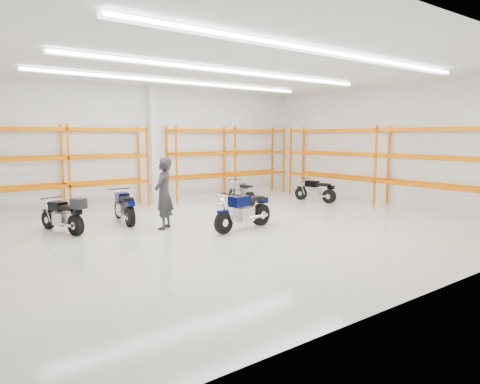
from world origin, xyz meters
TOP-DOWN VIEW (x-y plane):
  - ground at (0.00, 0.00)m, footprint 14.00×14.00m
  - room_shell at (0.00, 0.03)m, footprint 14.02×12.02m
  - motorcycle_main at (-0.13, -0.25)m, footprint 2.15×0.73m
  - motorcycle_back_a at (-4.33, 2.23)m, footprint 0.87×1.92m
  - motorcycle_back_b at (-2.53, 2.60)m, footprint 0.69×2.00m
  - motorcycle_back_c at (2.45, 3.32)m, footprint 0.64×1.87m
  - motorcycle_back_d at (5.18, 2.04)m, footprint 0.62×1.87m
  - standing_man at (-1.95, 1.13)m, footprint 0.86×0.85m
  - structural_column at (0.00, 5.82)m, footprint 0.32×0.32m
  - pallet_racking_back_left at (-3.40, 5.48)m, footprint 5.67×0.87m
  - pallet_racking_back_right at (3.40, 5.48)m, footprint 5.67×0.87m
  - pallet_racking_side at (6.48, 0.00)m, footprint 0.87×9.07m

SIDE VIEW (x-z plane):
  - ground at x=0.00m, z-range 0.00..0.00m
  - motorcycle_back_c at x=2.45m, z-range -0.03..0.89m
  - motorcycle_back_d at x=5.18m, z-range -0.03..0.89m
  - motorcycle_back_b at x=-2.53m, z-range -0.03..0.95m
  - motorcycle_back_a at x=-4.33m, z-range -0.02..0.98m
  - motorcycle_main at x=-0.13m, z-range -0.03..1.03m
  - standing_man at x=-1.95m, z-range 0.00..2.00m
  - pallet_racking_back_left at x=-3.40m, z-range 0.29..3.29m
  - pallet_racking_back_right at x=3.40m, z-range 0.29..3.29m
  - pallet_racking_side at x=6.48m, z-range 0.31..3.31m
  - structural_column at x=0.00m, z-range 0.00..4.50m
  - room_shell at x=0.00m, z-range 1.03..5.54m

